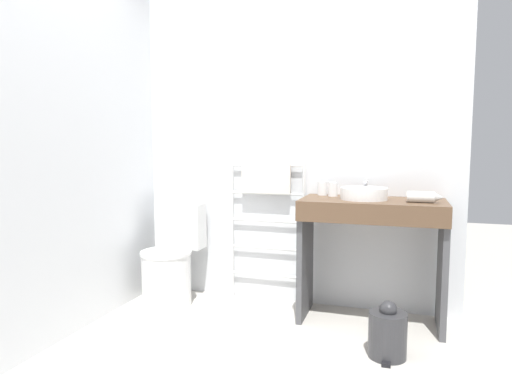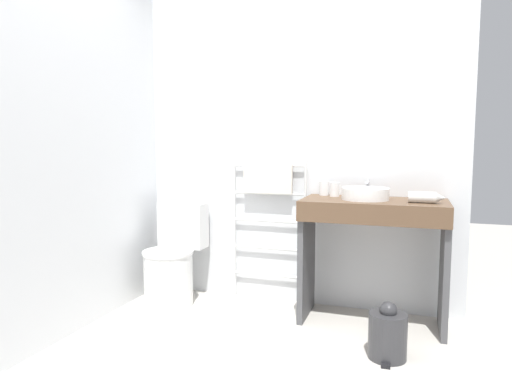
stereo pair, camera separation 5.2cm
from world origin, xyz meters
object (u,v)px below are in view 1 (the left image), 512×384
at_px(cup_near_edge, 333,189).
at_px(towel_radiator, 266,200).
at_px(cup_near_wall, 323,188).
at_px(trash_bin, 388,333).
at_px(sink_basin, 364,193).
at_px(toilet, 171,262).
at_px(hair_dryer, 423,197).

bearing_deg(cup_near_edge, towel_radiator, 171.39).
height_order(cup_near_wall, trash_bin, cup_near_wall).
bearing_deg(sink_basin, toilet, -177.39).
bearing_deg(hair_dryer, cup_near_wall, 161.49).
bearing_deg(hair_dryer, towel_radiator, 167.13).
bearing_deg(toilet, hair_dryer, 0.29).
relative_size(towel_radiator, trash_bin, 3.31).
relative_size(toilet, cup_near_wall, 7.72).
distance_m(sink_basin, trash_bin, 0.95).
bearing_deg(trash_bin, towel_radiator, 142.85).
xyz_separation_m(cup_near_edge, hair_dryer, (0.61, -0.18, -0.02)).
bearing_deg(sink_basin, trash_bin, -69.52).
bearing_deg(hair_dryer, trash_bin, -111.79).
height_order(cup_near_edge, trash_bin, cup_near_edge).
relative_size(towel_radiator, cup_near_edge, 10.89).
xyz_separation_m(sink_basin, cup_near_wall, (-0.32, 0.18, 0.01)).
bearing_deg(cup_near_edge, trash_bin, -56.55).
bearing_deg(trash_bin, toilet, 164.70).
distance_m(towel_radiator, trash_bin, 1.37).
xyz_separation_m(towel_radiator, cup_near_wall, (0.45, -0.03, 0.11)).
height_order(towel_radiator, cup_near_wall, towel_radiator).
bearing_deg(cup_near_edge, sink_basin, -28.00).
bearing_deg(towel_radiator, cup_near_edge, -8.61).
relative_size(towel_radiator, hair_dryer, 4.93).
distance_m(sink_basin, cup_near_wall, 0.36).
distance_m(cup_near_wall, hair_dryer, 0.73).
relative_size(toilet, hair_dryer, 3.43).
distance_m(toilet, trash_bin, 1.73).
height_order(toilet, sink_basin, sink_basin).
relative_size(cup_near_wall, hair_dryer, 0.44).
height_order(toilet, trash_bin, toilet).
relative_size(cup_near_wall, cup_near_edge, 0.98).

